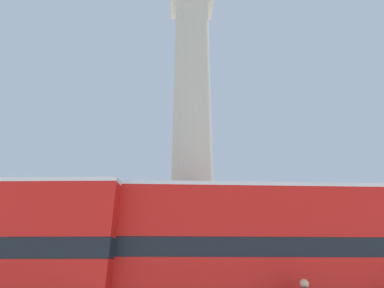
% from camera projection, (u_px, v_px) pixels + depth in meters
% --- Properties ---
extents(monument_column, '(6.02, 6.02, 20.31)m').
position_uv_depth(monument_column, '(192.00, 167.00, 15.51)').
color(monument_column, '#ADA593').
rests_on(monument_column, ground_plane).
extents(bus_a, '(11.40, 2.81, 4.42)m').
position_uv_depth(bus_a, '(254.00, 252.00, 9.58)').
color(bus_a, red).
rests_on(bus_a, ground_plane).
extents(street_lamp, '(0.45, 0.45, 5.66)m').
position_uv_depth(street_lamp, '(107.00, 233.00, 12.21)').
color(street_lamp, black).
rests_on(street_lamp, ground_plane).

